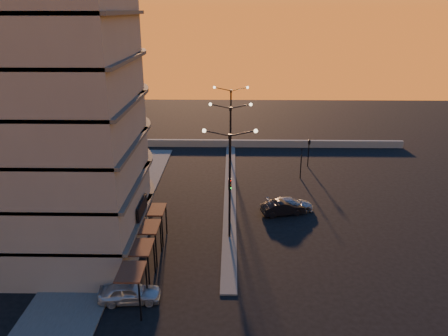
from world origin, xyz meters
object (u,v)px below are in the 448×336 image
car_wagon (290,205)px  traffic_light_main (230,193)px  streetlamp_mid (230,141)px  car_sedan (283,208)px  car_hatchback (130,292)px

car_wagon → traffic_light_main: bearing=103.1°
streetlamp_mid → traffic_light_main: bearing=-90.0°
traffic_light_main → car_sedan: (5.00, 1.73, -2.21)m
car_hatchback → traffic_light_main: bearing=-34.1°
car_hatchback → car_sedan: size_ratio=0.98×
car_sedan → car_wagon: (0.76, 0.76, -0.03)m
streetlamp_mid → traffic_light_main: (0.00, -7.13, -2.70)m
streetlamp_mid → car_sedan: bearing=-47.2°
car_hatchback → car_sedan: 17.58m
car_sedan → streetlamp_mid: bearing=29.2°
car_sedan → traffic_light_main: bearing=95.5°
streetlamp_mid → car_wagon: size_ratio=2.12×
car_hatchback → car_wagon: car_hatchback is taller
traffic_light_main → car_sedan: bearing=19.1°
car_hatchback → car_sedan: car_hatchback is taller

